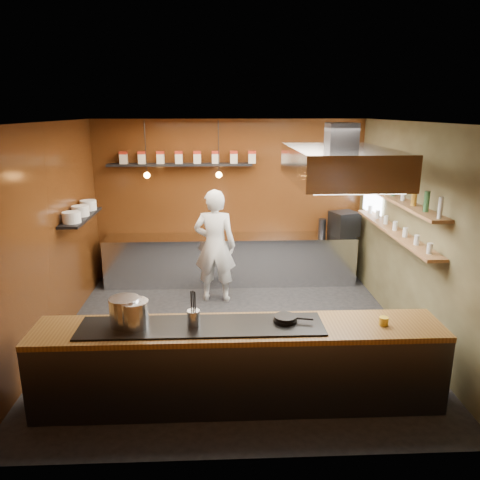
{
  "coord_description": "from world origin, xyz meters",
  "views": [
    {
      "loc": [
        -0.19,
        -6.16,
        3.15
      ],
      "look_at": [
        0.1,
        0.4,
        1.32
      ],
      "focal_mm": 35.0,
      "sensor_mm": 36.0,
      "label": 1
    }
  ],
  "objects": [
    {
      "name": "plate_shelf",
      "position": [
        -2.34,
        1.0,
        1.55
      ],
      "size": [
        0.3,
        1.4,
        0.04
      ],
      "primitive_type": "cube",
      "color": "black",
      "rests_on": "left_wall"
    },
    {
      "name": "pass_counter",
      "position": [
        -0.0,
        -1.6,
        0.47
      ],
      "size": [
        4.4,
        0.72,
        0.94
      ],
      "color": "#38383D",
      "rests_on": "floor"
    },
    {
      "name": "stockpot_small",
      "position": [
        -1.1,
        -1.6,
        1.08
      ],
      "size": [
        0.34,
        0.34,
        0.29
      ],
      "primitive_type": "cylinder",
      "rotation": [
        0.0,
        0.0,
        0.11
      ],
      "color": "silver",
      "rests_on": "pass_counter"
    },
    {
      "name": "espresso_machine",
      "position": [
        2.1,
        2.14,
        1.12
      ],
      "size": [
        0.56,
        0.55,
        0.45
      ],
      "primitive_type": "cube",
      "rotation": [
        0.0,
        0.0,
        0.34
      ],
      "color": "black",
      "rests_on": "prep_counter"
    },
    {
      "name": "window_pane",
      "position": [
        2.45,
        1.7,
        1.9
      ],
      "size": [
        0.0,
        1.0,
        1.0
      ],
      "primitive_type": "plane",
      "rotation": [
        1.57,
        0.0,
        -1.57
      ],
      "color": "white",
      "rests_on": "right_wall"
    },
    {
      "name": "chef",
      "position": [
        -0.28,
        1.35,
        0.96
      ],
      "size": [
        0.75,
        0.54,
        1.92
      ],
      "primitive_type": "imported",
      "rotation": [
        0.0,
        0.0,
        3.02
      ],
      "color": "white",
      "rests_on": "floor"
    },
    {
      "name": "utensil_crock",
      "position": [
        -0.48,
        -1.61,
        1.03
      ],
      "size": [
        0.17,
        0.17,
        0.18
      ],
      "primitive_type": "cylinder",
      "rotation": [
        0.0,
        0.0,
        -0.31
      ],
      "color": "silver",
      "rests_on": "pass_counter"
    },
    {
      "name": "extractor_hood",
      "position": [
        1.3,
        -0.4,
        2.51
      ],
      "size": [
        1.2,
        2.0,
        0.72
      ],
      "color": "#38383D",
      "rests_on": "ceiling"
    },
    {
      "name": "wine_glasses",
      "position": [
        2.34,
        0.3,
        1.53
      ],
      "size": [
        0.07,
        2.37,
        0.13
      ],
      "color": "silver",
      "rests_on": "bottle_shelf_lower"
    },
    {
      "name": "bottle_shelf_upper",
      "position": [
        2.34,
        0.3,
        1.92
      ],
      "size": [
        0.26,
        2.8,
        0.04
      ],
      "primitive_type": "cube",
      "color": "#905B39",
      "rests_on": "right_wall"
    },
    {
      "name": "right_wall",
      "position": [
        2.5,
        0.0,
        1.5
      ],
      "size": [
        0.0,
        5.0,
        5.0
      ],
      "primitive_type": "plane",
      "rotation": [
        1.57,
        0.0,
        -1.57
      ],
      "color": "#453F27",
      "rests_on": "ground"
    },
    {
      "name": "bottle_shelf_lower",
      "position": [
        2.34,
        0.3,
        1.45
      ],
      "size": [
        0.26,
        2.8,
        0.04
      ],
      "primitive_type": "cube",
      "color": "#905B39",
      "rests_on": "right_wall"
    },
    {
      "name": "back_wall",
      "position": [
        0.0,
        2.5,
        1.5
      ],
      "size": [
        5.0,
        0.0,
        5.0
      ],
      "primitive_type": "plane",
      "rotation": [
        1.57,
        0.0,
        0.0
      ],
      "color": "#3F1C0B",
      "rests_on": "ground"
    },
    {
      "name": "storage_tins",
      "position": [
        -0.75,
        2.36,
        2.33
      ],
      "size": [
        2.43,
        0.13,
        0.22
      ],
      "color": "beige",
      "rests_on": "tin_shelf"
    },
    {
      "name": "ceiling",
      "position": [
        0.0,
        0.0,
        3.0
      ],
      "size": [
        5.0,
        5.0,
        0.0
      ],
      "primitive_type": "plane",
      "rotation": [
        3.14,
        0.0,
        0.0
      ],
      "color": "silver",
      "rests_on": "back_wall"
    },
    {
      "name": "left_wall",
      "position": [
        -2.5,
        0.0,
        1.5
      ],
      "size": [
        0.0,
        5.0,
        5.0
      ],
      "primitive_type": "plane",
      "rotation": [
        1.57,
        0.0,
        1.57
      ],
      "color": "#3F1C0B",
      "rests_on": "ground"
    },
    {
      "name": "tin_shelf",
      "position": [
        -0.9,
        2.36,
        2.2
      ],
      "size": [
        2.6,
        0.26,
        0.04
      ],
      "primitive_type": "cube",
      "color": "black",
      "rests_on": "back_wall"
    },
    {
      "name": "pendant_left",
      "position": [
        -1.4,
        1.7,
        2.15
      ],
      "size": [
        0.1,
        0.1,
        0.95
      ],
      "color": "black",
      "rests_on": "ceiling"
    },
    {
      "name": "pendant_right",
      "position": [
        -0.2,
        1.7,
        2.15
      ],
      "size": [
        0.1,
        0.1,
        0.95
      ],
      "color": "black",
      "rests_on": "ceiling"
    },
    {
      "name": "bottles",
      "position": [
        2.34,
        0.3,
        2.06
      ],
      "size": [
        0.06,
        2.66,
        0.24
      ],
      "color": "silver",
      "rests_on": "bottle_shelf_upper"
    },
    {
      "name": "stockpot_large",
      "position": [
        -1.21,
        -1.56,
        1.09
      ],
      "size": [
        0.34,
        0.34,
        0.31
      ],
      "primitive_type": "cylinder",
      "rotation": [
        0.0,
        0.0,
        0.06
      ],
      "color": "silver",
      "rests_on": "pass_counter"
    },
    {
      "name": "frying_pan",
      "position": [
        0.51,
        -1.55,
        0.97
      ],
      "size": [
        0.43,
        0.26,
        0.07
      ],
      "color": "black",
      "rests_on": "pass_counter"
    },
    {
      "name": "floor",
      "position": [
        0.0,
        0.0,
        0.0
      ],
      "size": [
        5.0,
        5.0,
        0.0
      ],
      "primitive_type": "plane",
      "color": "black",
      "rests_on": "ground"
    },
    {
      "name": "butter_jar",
      "position": [
        1.55,
        -1.64,
        0.96
      ],
      "size": [
        0.11,
        0.11,
        0.09
      ],
      "primitive_type": "cylinder",
      "rotation": [
        0.0,
        0.0,
        0.12
      ],
      "color": "gold",
      "rests_on": "pass_counter"
    },
    {
      "name": "plate_stacks",
      "position": [
        -2.34,
        1.0,
        1.65
      ],
      "size": [
        0.26,
        1.16,
        0.16
      ],
      "color": "white",
      "rests_on": "plate_shelf"
    },
    {
      "name": "prep_counter",
      "position": [
        0.0,
        2.17,
        0.45
      ],
      "size": [
        4.6,
        0.65,
        0.9
      ],
      "primitive_type": "cube",
      "color": "silver",
      "rests_on": "floor"
    }
  ]
}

